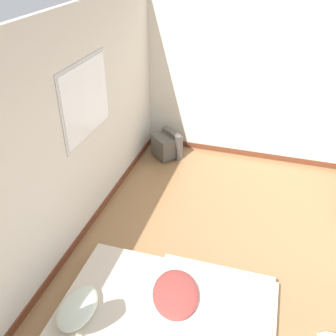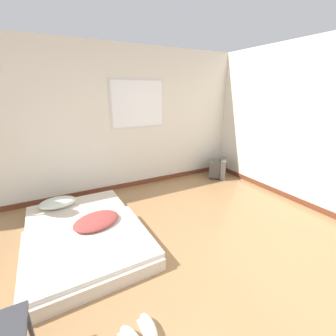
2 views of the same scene
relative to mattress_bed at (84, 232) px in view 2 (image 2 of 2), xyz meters
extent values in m
plane|color=#997047|center=(0.78, -1.63, -0.10)|extent=(20.00, 20.00, 0.00)
cube|color=silver|center=(0.78, 1.40, 1.20)|extent=(7.66, 0.06, 2.60)
cube|color=brown|center=(0.78, 1.36, -0.06)|extent=(7.66, 0.02, 0.09)
cube|color=silver|center=(1.33, 1.36, 1.50)|extent=(1.05, 0.01, 0.88)
cube|color=white|center=(1.33, 1.35, 1.50)|extent=(0.98, 0.01, 0.81)
cube|color=beige|center=(0.00, 0.02, -0.03)|extent=(1.35, 2.03, 0.15)
ellipsoid|color=silver|center=(-0.24, 0.81, 0.11)|extent=(0.52, 0.35, 0.14)
cube|color=silver|center=(0.01, -0.36, 0.07)|extent=(1.37, 1.19, 0.05)
ellipsoid|color=#993D38|center=(0.17, -0.02, 0.13)|extent=(0.71, 0.61, 0.11)
cube|color=#56514C|center=(2.94, 0.99, 0.09)|extent=(0.43, 0.45, 0.34)
cube|color=#56514C|center=(3.08, 0.88, 0.11)|extent=(0.38, 0.43, 0.43)
cube|color=black|center=(3.12, 0.84, 0.12)|extent=(0.25, 0.30, 0.31)
cylinder|color=#333338|center=(-0.53, -1.22, 0.11)|extent=(0.03, 0.03, 0.43)
cube|color=silver|center=(0.25, -1.50, -0.09)|extent=(0.10, 0.26, 0.02)
ellipsoid|color=white|center=(0.25, -1.50, -0.05)|extent=(0.11, 0.26, 0.09)
camera|label=1|loc=(-2.12, -0.65, 3.09)|focal=40.00mm
camera|label=2|loc=(-0.21, -2.68, 1.71)|focal=24.00mm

